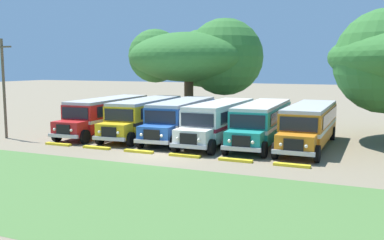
{
  "coord_description": "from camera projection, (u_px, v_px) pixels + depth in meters",
  "views": [
    {
      "loc": [
        12.06,
        -22.96,
        5.42
      ],
      "look_at": [
        0.0,
        4.9,
        1.6
      ],
      "focal_mm": 40.12,
      "sensor_mm": 36.0,
      "label": 1
    }
  ],
  "objects": [
    {
      "name": "ground_plane",
      "position": [
        160.0,
        155.0,
        26.33
      ],
      "size": [
        220.0,
        220.0,
        0.0
      ],
      "primitive_type": "plane",
      "color": "#84755B"
    },
    {
      "name": "foreground_grass_strip",
      "position": [
        77.0,
        189.0,
        19.04
      ],
      "size": [
        80.0,
        10.62,
        0.01
      ],
      "primitive_type": "cube",
      "color": "#4C7538",
      "rests_on": "ground_plane"
    },
    {
      "name": "parked_bus_slot_0",
      "position": [
        107.0,
        114.0,
        34.91
      ],
      "size": [
        3.14,
        10.9,
        2.82
      ],
      "rotation": [
        0.0,
        0.0,
        -1.52
      ],
      "color": "red",
      "rests_on": "ground_plane"
    },
    {
      "name": "parked_bus_slot_1",
      "position": [
        145.0,
        115.0,
        33.84
      ],
      "size": [
        3.44,
        10.96,
        2.82
      ],
      "rotation": [
        0.0,
        0.0,
        -1.49
      ],
      "color": "yellow",
      "rests_on": "ground_plane"
    },
    {
      "name": "parked_bus_slot_2",
      "position": [
        182.0,
        117.0,
        32.66
      ],
      "size": [
        3.49,
        10.96,
        2.82
      ],
      "rotation": [
        0.0,
        0.0,
        -1.48
      ],
      "color": "#23519E",
      "rests_on": "ground_plane"
    },
    {
      "name": "parked_bus_slot_3",
      "position": [
        220.0,
        120.0,
        30.98
      ],
      "size": [
        2.76,
        10.85,
        2.82
      ],
      "rotation": [
        0.0,
        0.0,
        -1.56
      ],
      "color": "silver",
      "rests_on": "ground_plane"
    },
    {
      "name": "parked_bus_slot_4",
      "position": [
        262.0,
        121.0,
        30.22
      ],
      "size": [
        3.02,
        10.88,
        2.82
      ],
      "rotation": [
        0.0,
        0.0,
        -1.53
      ],
      "color": "teal",
      "rests_on": "ground_plane"
    },
    {
      "name": "parked_bus_slot_5",
      "position": [
        310.0,
        123.0,
        28.96
      ],
      "size": [
        2.74,
        10.85,
        2.82
      ],
      "rotation": [
        0.0,
        0.0,
        -1.58
      ],
      "color": "orange",
      "rests_on": "ground_plane"
    },
    {
      "name": "curb_wheelstop_0",
      "position": [
        58.0,
        144.0,
        29.57
      ],
      "size": [
        2.0,
        0.36,
        0.15
      ],
      "primitive_type": "cube",
      "color": "yellow",
      "rests_on": "ground_plane"
    },
    {
      "name": "curb_wheelstop_1",
      "position": [
        97.0,
        148.0,
        28.31
      ],
      "size": [
        2.0,
        0.36,
        0.15
      ],
      "primitive_type": "cube",
      "color": "yellow",
      "rests_on": "ground_plane"
    },
    {
      "name": "curb_wheelstop_2",
      "position": [
        139.0,
        151.0,
        27.05
      ],
      "size": [
        2.0,
        0.36,
        0.15
      ],
      "primitive_type": "cube",
      "color": "yellow",
      "rests_on": "ground_plane"
    },
    {
      "name": "curb_wheelstop_3",
      "position": [
        185.0,
        156.0,
        25.79
      ],
      "size": [
        2.0,
        0.36,
        0.15
      ],
      "primitive_type": "cube",
      "color": "yellow",
      "rests_on": "ground_plane"
    },
    {
      "name": "curb_wheelstop_4",
      "position": [
        235.0,
        160.0,
        24.53
      ],
      "size": [
        2.0,
        0.36,
        0.15
      ],
      "primitive_type": "cube",
      "color": "yellow",
      "rests_on": "ground_plane"
    },
    {
      "name": "curb_wheelstop_5",
      "position": [
        292.0,
        165.0,
        23.27
      ],
      "size": [
        2.0,
        0.36,
        0.15
      ],
      "primitive_type": "cube",
      "color": "yellow",
      "rests_on": "ground_plane"
    },
    {
      "name": "broad_shade_tree",
      "position": [
        198.0,
        57.0,
        43.55
      ],
      "size": [
        13.19,
        12.25,
        10.19
      ],
      "color": "brown",
      "rests_on": "ground_plane"
    },
    {
      "name": "utility_pole",
      "position": [
        4.0,
        86.0,
        31.98
      ],
      "size": [
        1.8,
        0.2,
        7.44
      ],
      "color": "brown",
      "rests_on": "ground_plane"
    }
  ]
}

